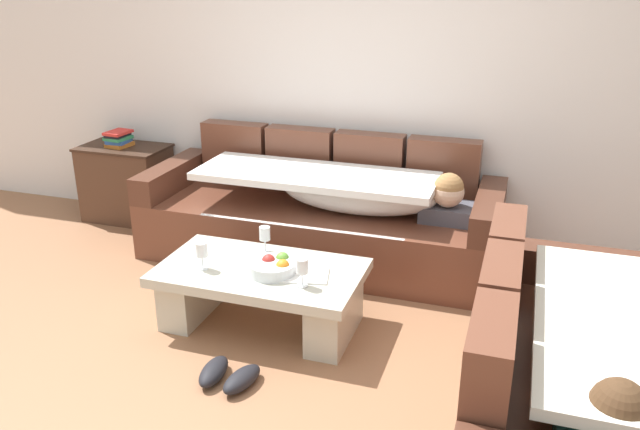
{
  "coord_description": "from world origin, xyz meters",
  "views": [
    {
      "loc": [
        1.24,
        -2.56,
        2.04
      ],
      "look_at": [
        0.03,
        1.09,
        0.55
      ],
      "focal_mm": 36.15,
      "sensor_mm": 36.0,
      "label": 1
    }
  ],
  "objects_px": {
    "couch_near_window": "(576,387)",
    "pair_of_shoes": "(228,375)",
    "fruit_bowl": "(273,266)",
    "open_magazine": "(304,275)",
    "wine_glass_near_left": "(202,251)",
    "side_cabinet": "(127,183)",
    "wine_glass_far_back": "(265,235)",
    "coffee_table": "(261,289)",
    "wine_glass_near_right": "(302,267)",
    "book_stack_on_cabinet": "(119,139)",
    "couch_along_wall": "(326,216)"
  },
  "relations": [
    {
      "from": "couch_near_window",
      "to": "pair_of_shoes",
      "type": "xyz_separation_m",
      "value": [
        -1.67,
        -0.03,
        -0.29
      ]
    },
    {
      "from": "fruit_bowl",
      "to": "open_magazine",
      "type": "distance_m",
      "value": 0.18
    },
    {
      "from": "wine_glass_near_left",
      "to": "side_cabinet",
      "type": "bearing_deg",
      "value": 136.46
    },
    {
      "from": "wine_glass_near_left",
      "to": "pair_of_shoes",
      "type": "bearing_deg",
      "value": -52.16
    },
    {
      "from": "fruit_bowl",
      "to": "open_magazine",
      "type": "height_order",
      "value": "fruit_bowl"
    },
    {
      "from": "fruit_bowl",
      "to": "wine_glass_far_back",
      "type": "height_order",
      "value": "wine_glass_far_back"
    },
    {
      "from": "couch_near_window",
      "to": "open_magazine",
      "type": "height_order",
      "value": "couch_near_window"
    },
    {
      "from": "wine_glass_near_left",
      "to": "pair_of_shoes",
      "type": "height_order",
      "value": "wine_glass_near_left"
    },
    {
      "from": "wine_glass_near_left",
      "to": "couch_near_window",
      "type": "bearing_deg",
      "value": -12.69
    },
    {
      "from": "coffee_table",
      "to": "pair_of_shoes",
      "type": "xyz_separation_m",
      "value": [
        0.06,
        -0.6,
        -0.19
      ]
    },
    {
      "from": "side_cabinet",
      "to": "pair_of_shoes",
      "type": "height_order",
      "value": "side_cabinet"
    },
    {
      "from": "wine_glass_near_right",
      "to": "book_stack_on_cabinet",
      "type": "bearing_deg",
      "value": 146.4
    },
    {
      "from": "pair_of_shoes",
      "to": "side_cabinet",
      "type": "bearing_deg",
      "value": 134.45
    },
    {
      "from": "wine_glass_near_left",
      "to": "book_stack_on_cabinet",
      "type": "bearing_deg",
      "value": 137.14
    },
    {
      "from": "coffee_table",
      "to": "side_cabinet",
      "type": "relative_size",
      "value": 1.67
    },
    {
      "from": "fruit_bowl",
      "to": "couch_near_window",
      "type": "bearing_deg",
      "value": -18.38
    },
    {
      "from": "wine_glass_far_back",
      "to": "side_cabinet",
      "type": "distance_m",
      "value": 2.03
    },
    {
      "from": "coffee_table",
      "to": "wine_glass_near_left",
      "type": "bearing_deg",
      "value": -160.03
    },
    {
      "from": "coffee_table",
      "to": "fruit_bowl",
      "type": "height_order",
      "value": "fruit_bowl"
    },
    {
      "from": "book_stack_on_cabinet",
      "to": "pair_of_shoes",
      "type": "bearing_deg",
      "value": -45.01
    },
    {
      "from": "wine_glass_far_back",
      "to": "side_cabinet",
      "type": "xyz_separation_m",
      "value": [
        -1.72,
        1.06,
        -0.17
      ]
    },
    {
      "from": "couch_near_window",
      "to": "wine_glass_near_right",
      "type": "height_order",
      "value": "couch_near_window"
    },
    {
      "from": "wine_glass_near_left",
      "to": "pair_of_shoes",
      "type": "relative_size",
      "value": 0.51
    },
    {
      "from": "wine_glass_near_right",
      "to": "open_magazine",
      "type": "relative_size",
      "value": 0.59
    },
    {
      "from": "coffee_table",
      "to": "open_magazine",
      "type": "bearing_deg",
      "value": -3.69
    },
    {
      "from": "open_magazine",
      "to": "side_cabinet",
      "type": "bearing_deg",
      "value": 134.53
    },
    {
      "from": "coffee_table",
      "to": "book_stack_on_cabinet",
      "type": "distance_m",
      "value": 2.26
    },
    {
      "from": "couch_near_window",
      "to": "open_magazine",
      "type": "xyz_separation_m",
      "value": [
        -1.45,
        0.56,
        0.05
      ]
    },
    {
      "from": "couch_along_wall",
      "to": "book_stack_on_cabinet",
      "type": "xyz_separation_m",
      "value": [
        -1.87,
        0.22,
        0.38
      ]
    },
    {
      "from": "couch_along_wall",
      "to": "pair_of_shoes",
      "type": "xyz_separation_m",
      "value": [
        -0.0,
        -1.66,
        -0.28
      ]
    },
    {
      "from": "couch_along_wall",
      "to": "pair_of_shoes",
      "type": "bearing_deg",
      "value": -90.13
    },
    {
      "from": "wine_glass_near_left",
      "to": "side_cabinet",
      "type": "xyz_separation_m",
      "value": [
        -1.47,
        1.39,
        -0.17
      ]
    },
    {
      "from": "couch_along_wall",
      "to": "wine_glass_far_back",
      "type": "relative_size",
      "value": 15.53
    },
    {
      "from": "coffee_table",
      "to": "wine_glass_near_right",
      "type": "relative_size",
      "value": 7.23
    },
    {
      "from": "couch_along_wall",
      "to": "open_magazine",
      "type": "bearing_deg",
      "value": -78.76
    },
    {
      "from": "wine_glass_near_left",
      "to": "wine_glass_far_back",
      "type": "xyz_separation_m",
      "value": [
        0.25,
        0.34,
        0.0
      ]
    },
    {
      "from": "pair_of_shoes",
      "to": "book_stack_on_cabinet",
      "type": "bearing_deg",
      "value": 134.99
    },
    {
      "from": "open_magazine",
      "to": "pair_of_shoes",
      "type": "bearing_deg",
      "value": -123.72
    },
    {
      "from": "couch_along_wall",
      "to": "book_stack_on_cabinet",
      "type": "bearing_deg",
      "value": 173.41
    },
    {
      "from": "fruit_bowl",
      "to": "wine_glass_far_back",
      "type": "relative_size",
      "value": 1.69
    },
    {
      "from": "wine_glass_far_back",
      "to": "open_magazine",
      "type": "distance_m",
      "value": 0.43
    },
    {
      "from": "couch_near_window",
      "to": "wine_glass_near_right",
      "type": "xyz_separation_m",
      "value": [
        -1.42,
        0.44,
        0.16
      ]
    },
    {
      "from": "wine_glass_near_left",
      "to": "wine_glass_far_back",
      "type": "distance_m",
      "value": 0.42
    },
    {
      "from": "couch_near_window",
      "to": "wine_glass_far_back",
      "type": "height_order",
      "value": "couch_near_window"
    },
    {
      "from": "couch_along_wall",
      "to": "book_stack_on_cabinet",
      "type": "height_order",
      "value": "couch_along_wall"
    },
    {
      "from": "side_cabinet",
      "to": "open_magazine",
      "type": "bearing_deg",
      "value": -32.19
    },
    {
      "from": "couch_near_window",
      "to": "coffee_table",
      "type": "bearing_deg",
      "value": 71.6
    },
    {
      "from": "side_cabinet",
      "to": "fruit_bowl",
      "type": "bearing_deg",
      "value": -34.91
    },
    {
      "from": "coffee_table",
      "to": "wine_glass_near_right",
      "type": "height_order",
      "value": "wine_glass_near_right"
    },
    {
      "from": "couch_along_wall",
      "to": "side_cabinet",
      "type": "xyz_separation_m",
      "value": [
        -1.85,
        0.22,
        -0.01
      ]
    }
  ]
}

